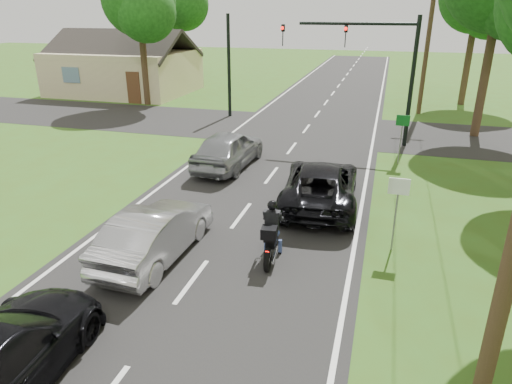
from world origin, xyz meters
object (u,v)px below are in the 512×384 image
at_px(motorcycle_rider, 272,236).
at_px(dark_suv, 320,184).
at_px(silver_sedan, 155,233).
at_px(traffic_signal, 373,57).
at_px(sign_green, 402,127).
at_px(silver_suv, 228,149).
at_px(sign_white, 398,197).
at_px(utility_pole_far, 429,30).

bearing_deg(motorcycle_rider, dark_suv, 74.82).
xyz_separation_m(dark_suv, silver_sedan, (-3.68, -4.76, -0.01)).
xyz_separation_m(dark_suv, traffic_signal, (1.04, 8.38, 3.40)).
bearing_deg(dark_suv, traffic_signal, -101.51).
bearing_deg(sign_green, motorcycle_rider, -109.39).
relative_size(motorcycle_rider, traffic_signal, 0.31).
xyz_separation_m(motorcycle_rider, silver_suv, (-3.61, 6.95, 0.14)).
distance_m(dark_suv, traffic_signal, 9.10).
relative_size(silver_sedan, silver_suv, 0.93).
bearing_deg(silver_sedan, sign_green, -120.00).
bearing_deg(sign_green, dark_suv, -115.89).
distance_m(silver_sedan, traffic_signal, 14.37).
xyz_separation_m(sign_white, sign_green, (0.20, 8.00, 0.00)).
xyz_separation_m(dark_suv, silver_suv, (-4.30, 2.94, 0.07)).
bearing_deg(silver_sedan, dark_suv, -125.90).
bearing_deg(sign_white, sign_green, 88.57).
bearing_deg(sign_white, silver_sedan, -160.82).
relative_size(dark_suv, silver_suv, 1.12).
distance_m(silver_suv, utility_pole_far, 16.32).
bearing_deg(motorcycle_rider, silver_sedan, -171.19).
distance_m(utility_pole_far, sign_white, 19.39).
height_order(dark_suv, sign_green, sign_green).
relative_size(silver_suv, utility_pole_far, 0.46).
relative_size(motorcycle_rider, utility_pole_far, 0.20).
bearing_deg(silver_suv, utility_pole_far, -118.31).
height_order(silver_suv, sign_green, sign_green).
xyz_separation_m(traffic_signal, sign_white, (1.36, -11.02, -2.54)).
bearing_deg(utility_pole_far, traffic_signal, -109.68).
relative_size(dark_suv, sign_white, 2.44).
relative_size(utility_pole_far, sign_green, 4.71).
bearing_deg(traffic_signal, silver_sedan, -109.77).
bearing_deg(silver_suv, motorcycle_rider, 120.57).
distance_m(dark_suv, sign_green, 6.02).
height_order(motorcycle_rider, traffic_signal, traffic_signal).
height_order(silver_sedan, traffic_signal, traffic_signal).
height_order(silver_suv, sign_white, sign_white).
bearing_deg(utility_pole_far, sign_green, -96.73).
bearing_deg(motorcycle_rider, traffic_signal, 76.69).
xyz_separation_m(silver_suv, sign_white, (6.71, -5.58, 0.80)).
distance_m(motorcycle_rider, utility_pole_far, 21.36).
bearing_deg(traffic_signal, silver_suv, -134.52).
xyz_separation_m(silver_sedan, utility_pole_far, (7.58, 21.13, 4.37)).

